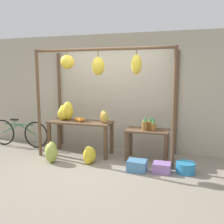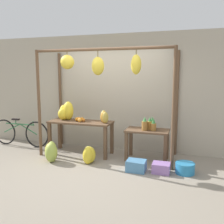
{
  "view_description": "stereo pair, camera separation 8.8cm",
  "coord_description": "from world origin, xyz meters",
  "px_view_note": "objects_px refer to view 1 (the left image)",
  "views": [
    {
      "loc": [
        1.68,
        -4.45,
        1.85
      ],
      "look_at": [
        0.13,
        0.76,
        1.02
      ],
      "focal_mm": 40.0,
      "sensor_mm": 36.0,
      "label": 1
    },
    {
      "loc": [
        1.77,
        -4.43,
        1.85
      ],
      "look_at": [
        0.13,
        0.76,
        1.02
      ],
      "focal_mm": 40.0,
      "sensor_mm": 36.0,
      "label": 2
    }
  ],
  "objects_px": {
    "pineapple_cluster": "(150,124)",
    "fruit_crate_purple": "(162,168)",
    "banana_pile_on_table": "(65,112)",
    "blue_bucket": "(185,168)",
    "banana_pile_ground_left": "(51,152)",
    "parked_bicycle": "(19,133)",
    "banana_pile_ground_right": "(89,155)",
    "fruit_crate_white": "(137,166)",
    "papaya_pile": "(104,117)",
    "orange_pile": "(79,120)"
  },
  "relations": [
    {
      "from": "pineapple_cluster",
      "to": "parked_bicycle",
      "type": "height_order",
      "value": "pineapple_cluster"
    },
    {
      "from": "pineapple_cluster",
      "to": "blue_bucket",
      "type": "relative_size",
      "value": 0.86
    },
    {
      "from": "blue_bucket",
      "to": "banana_pile_ground_right",
      "type": "bearing_deg",
      "value": -179.29
    },
    {
      "from": "fruit_crate_white",
      "to": "papaya_pile",
      "type": "relative_size",
      "value": 1.27
    },
    {
      "from": "pineapple_cluster",
      "to": "blue_bucket",
      "type": "distance_m",
      "value": 1.16
    },
    {
      "from": "pineapple_cluster",
      "to": "papaya_pile",
      "type": "bearing_deg",
      "value": -177.05
    },
    {
      "from": "banana_pile_ground_right",
      "to": "blue_bucket",
      "type": "relative_size",
      "value": 1.07
    },
    {
      "from": "pineapple_cluster",
      "to": "papaya_pile",
      "type": "xyz_separation_m",
      "value": [
        -1.01,
        -0.05,
        0.12
      ]
    },
    {
      "from": "pineapple_cluster",
      "to": "banana_pile_ground_left",
      "type": "xyz_separation_m",
      "value": [
        -1.99,
        -0.7,
        -0.59
      ]
    },
    {
      "from": "banana_pile_on_table",
      "to": "orange_pile",
      "type": "bearing_deg",
      "value": -13.38
    },
    {
      "from": "orange_pile",
      "to": "banana_pile_ground_right",
      "type": "distance_m",
      "value": 0.93
    },
    {
      "from": "banana_pile_ground_left",
      "to": "parked_bicycle",
      "type": "xyz_separation_m",
      "value": [
        -1.38,
        0.79,
        0.15
      ]
    },
    {
      "from": "banana_pile_ground_right",
      "to": "parked_bicycle",
      "type": "height_order",
      "value": "parked_bicycle"
    },
    {
      "from": "fruit_crate_white",
      "to": "fruit_crate_purple",
      "type": "xyz_separation_m",
      "value": [
        0.47,
        0.05,
        -0.01
      ]
    },
    {
      "from": "banana_pile_on_table",
      "to": "fruit_crate_purple",
      "type": "xyz_separation_m",
      "value": [
        2.35,
        -0.69,
        -0.87
      ]
    },
    {
      "from": "fruit_crate_white",
      "to": "parked_bicycle",
      "type": "bearing_deg",
      "value": 166.52
    },
    {
      "from": "banana_pile_on_table",
      "to": "parked_bicycle",
      "type": "xyz_separation_m",
      "value": [
        -1.35,
        0.04,
        -0.61
      ]
    },
    {
      "from": "banana_pile_on_table",
      "to": "pineapple_cluster",
      "type": "height_order",
      "value": "banana_pile_on_table"
    },
    {
      "from": "orange_pile",
      "to": "papaya_pile",
      "type": "relative_size",
      "value": 0.96
    },
    {
      "from": "orange_pile",
      "to": "fruit_crate_purple",
      "type": "bearing_deg",
      "value": -16.85
    },
    {
      "from": "banana_pile_on_table",
      "to": "blue_bucket",
      "type": "distance_m",
      "value": 2.97
    },
    {
      "from": "parked_bicycle",
      "to": "papaya_pile",
      "type": "distance_m",
      "value": 2.42
    },
    {
      "from": "fruit_crate_white",
      "to": "papaya_pile",
      "type": "xyz_separation_m",
      "value": [
        -0.88,
        0.63,
        0.8
      ]
    },
    {
      "from": "blue_bucket",
      "to": "papaya_pile",
      "type": "height_order",
      "value": "papaya_pile"
    },
    {
      "from": "papaya_pile",
      "to": "fruit_crate_purple",
      "type": "xyz_separation_m",
      "value": [
        1.35,
        -0.58,
        -0.82
      ]
    },
    {
      "from": "fruit_crate_white",
      "to": "papaya_pile",
      "type": "height_order",
      "value": "papaya_pile"
    },
    {
      "from": "banana_pile_ground_left",
      "to": "fruit_crate_white",
      "type": "relative_size",
      "value": 1.2
    },
    {
      "from": "parked_bicycle",
      "to": "blue_bucket",
      "type": "bearing_deg",
      "value": -8.5
    },
    {
      "from": "banana_pile_on_table",
      "to": "parked_bicycle",
      "type": "distance_m",
      "value": 1.48
    },
    {
      "from": "banana_pile_on_table",
      "to": "papaya_pile",
      "type": "xyz_separation_m",
      "value": [
        1.0,
        -0.1,
        -0.05
      ]
    },
    {
      "from": "banana_pile_on_table",
      "to": "orange_pile",
      "type": "xyz_separation_m",
      "value": [
        0.4,
        -0.1,
        -0.14
      ]
    },
    {
      "from": "pineapple_cluster",
      "to": "banana_pile_ground_left",
      "type": "bearing_deg",
      "value": -160.58
    },
    {
      "from": "pineapple_cluster",
      "to": "fruit_crate_purple",
      "type": "height_order",
      "value": "pineapple_cluster"
    },
    {
      "from": "banana_pile_on_table",
      "to": "papaya_pile",
      "type": "height_order",
      "value": "banana_pile_on_table"
    },
    {
      "from": "fruit_crate_purple",
      "to": "banana_pile_ground_left",
      "type": "bearing_deg",
      "value": -178.28
    },
    {
      "from": "banana_pile_ground_right",
      "to": "blue_bucket",
      "type": "xyz_separation_m",
      "value": [
        1.95,
        0.02,
        -0.07
      ]
    },
    {
      "from": "banana_pile_on_table",
      "to": "banana_pile_ground_left",
      "type": "distance_m",
      "value": 1.07
    },
    {
      "from": "blue_bucket",
      "to": "fruit_crate_purple",
      "type": "relative_size",
      "value": 1.09
    },
    {
      "from": "pineapple_cluster",
      "to": "banana_pile_ground_right",
      "type": "bearing_deg",
      "value": -154.99
    },
    {
      "from": "fruit_crate_white",
      "to": "papaya_pile",
      "type": "distance_m",
      "value": 1.35
    },
    {
      "from": "banana_pile_ground_right",
      "to": "banana_pile_ground_left",
      "type": "bearing_deg",
      "value": -169.48
    },
    {
      "from": "blue_bucket",
      "to": "fruit_crate_purple",
      "type": "height_order",
      "value": "blue_bucket"
    },
    {
      "from": "banana_pile_ground_left",
      "to": "fruit_crate_purple",
      "type": "bearing_deg",
      "value": 1.72
    },
    {
      "from": "fruit_crate_white",
      "to": "blue_bucket",
      "type": "bearing_deg",
      "value": 9.89
    },
    {
      "from": "blue_bucket",
      "to": "fruit_crate_white",
      "type": "bearing_deg",
      "value": -170.11
    },
    {
      "from": "orange_pile",
      "to": "fruit_crate_white",
      "type": "bearing_deg",
      "value": -23.52
    },
    {
      "from": "banana_pile_ground_left",
      "to": "banana_pile_ground_right",
      "type": "bearing_deg",
      "value": 10.52
    },
    {
      "from": "pineapple_cluster",
      "to": "fruit_crate_white",
      "type": "distance_m",
      "value": 0.98
    },
    {
      "from": "fruit_crate_purple",
      "to": "banana_pile_on_table",
      "type": "bearing_deg",
      "value": 163.73
    },
    {
      "from": "papaya_pile",
      "to": "fruit_crate_purple",
      "type": "bearing_deg",
      "value": -23.32
    }
  ]
}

